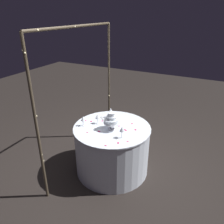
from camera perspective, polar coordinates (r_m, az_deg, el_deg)
ground_plane at (r=3.59m, az=0.00°, el=-14.48°), size 12.00×12.00×0.00m
decorative_arch at (r=3.19m, az=-8.40°, el=7.84°), size 1.83×0.06×2.11m
main_table at (r=3.37m, az=0.00°, el=-9.53°), size 1.12×1.12×0.75m
tiered_cake at (r=3.05m, az=-0.16°, el=-2.03°), size 0.22×0.22×0.26m
wine_glass_0 at (r=2.86m, az=2.63°, el=-4.55°), size 0.06×0.06×0.17m
wine_glass_1 at (r=3.40m, az=-0.39°, el=0.43°), size 0.07×0.07×0.16m
wine_glass_2 at (r=3.24m, az=-3.77°, el=-1.29°), size 0.06×0.06×0.14m
wine_glass_3 at (r=3.19m, az=-7.55°, el=-1.82°), size 0.06×0.06×0.15m
cake_knife at (r=3.34m, az=-1.89°, el=-2.35°), size 0.20×0.24×0.01m
rose_petal_0 at (r=3.11m, az=3.35°, el=-4.59°), size 0.03×0.04×0.00m
rose_petal_1 at (r=3.20m, az=1.83°, el=-3.68°), size 0.03×0.03×0.00m
rose_petal_2 at (r=3.48m, az=-3.83°, el=-1.21°), size 0.05×0.04×0.00m
rose_petal_3 at (r=2.85m, az=4.05°, el=-7.62°), size 0.03×0.03×0.00m
rose_petal_4 at (r=2.81m, az=1.61°, el=-8.01°), size 0.05×0.04×0.00m
rose_petal_5 at (r=3.35m, az=-5.43°, el=-2.43°), size 0.04×0.03×0.00m
rose_petal_6 at (r=3.44m, az=-1.26°, el=-1.48°), size 0.03×0.03×0.00m
rose_petal_7 at (r=3.07m, az=-3.40°, el=-5.01°), size 0.04×0.05×0.00m
rose_petal_8 at (r=3.28m, az=5.20°, el=-3.04°), size 0.04×0.04×0.00m
rose_petal_9 at (r=3.34m, az=0.90°, el=-2.32°), size 0.04×0.04×0.00m
rose_petal_10 at (r=3.12m, az=6.10°, el=-4.58°), size 0.05×0.04×0.00m
rose_petal_11 at (r=3.52m, az=-0.88°, el=-0.89°), size 0.04×0.04×0.00m
rose_petal_12 at (r=3.06m, az=-6.47°, el=-5.27°), size 0.02×0.03×0.00m
rose_petal_13 at (r=2.76m, az=-1.68°, el=-8.69°), size 0.02×0.03×0.00m
rose_petal_14 at (r=3.09m, az=3.63°, el=-4.82°), size 0.03×0.04×0.00m
rose_petal_15 at (r=3.38m, az=-6.87°, el=-2.19°), size 0.04×0.03×0.00m
rose_petal_16 at (r=3.37m, az=1.08°, el=-2.11°), size 0.02×0.03×0.00m
rose_petal_17 at (r=3.34m, az=-2.56°, el=-2.34°), size 0.03×0.03×0.00m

